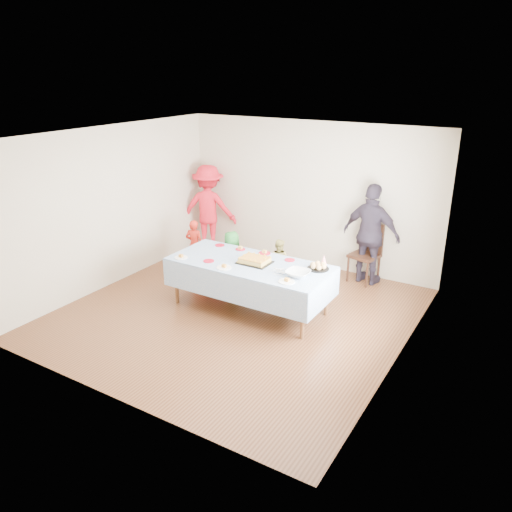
{
  "coord_description": "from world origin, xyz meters",
  "views": [
    {
      "loc": [
        3.83,
        -5.76,
        3.57
      ],
      "look_at": [
        0.17,
        0.3,
        0.89
      ],
      "focal_mm": 35.0,
      "sensor_mm": 36.0,
      "label": 1
    }
  ],
  "objects": [
    {
      "name": "adult_left",
      "position": [
        -2.1,
        2.2,
        0.88
      ],
      "size": [
        1.28,
        0.99,
        1.75
      ],
      "primitive_type": "imported",
      "rotation": [
        0.0,
        0.0,
        3.48
      ],
      "color": "red",
      "rests_on": "ground"
    },
    {
      "name": "birthday_cake",
      "position": [
        0.16,
        0.28,
        0.82
      ],
      "size": [
        0.49,
        0.38,
        0.09
      ],
      "color": "black",
      "rests_on": "party_table"
    },
    {
      "name": "toddler_left",
      "position": [
        -1.66,
        1.13,
        0.48
      ],
      "size": [
        0.39,
        0.31,
        0.96
      ],
      "primitive_type": "imported",
      "rotation": [
        0.0,
        0.0,
        3.38
      ],
      "color": "red",
      "rests_on": "ground"
    },
    {
      "name": "adult_right",
      "position": [
        1.33,
        2.2,
        0.88
      ],
      "size": [
        1.09,
        0.57,
        1.77
      ],
      "primitive_type": "imported",
      "rotation": [
        0.0,
        0.0,
        3.01
      ],
      "color": "#2F2735",
      "rests_on": "ground"
    },
    {
      "name": "ground",
      "position": [
        0.0,
        0.0,
        0.0
      ],
      "size": [
        5.0,
        5.0,
        0.0
      ],
      "primitive_type": "plane",
      "color": "#4A2915",
      "rests_on": "ground"
    },
    {
      "name": "plate_white_left",
      "position": [
        -0.93,
        -0.14,
        0.79
      ],
      "size": [
        0.21,
        0.21,
        0.01
      ],
      "primitive_type": "cylinder",
      "color": "white",
      "rests_on": "party_table"
    },
    {
      "name": "plate_white_mid",
      "position": [
        -0.12,
        -0.14,
        0.79
      ],
      "size": [
        0.22,
        0.22,
        0.01
      ],
      "primitive_type": "cylinder",
      "color": "white",
      "rests_on": "party_table"
    },
    {
      "name": "toddler_right",
      "position": [
        -0.02,
        1.4,
        0.4
      ],
      "size": [
        0.41,
        0.33,
        0.79
      ],
      "primitive_type": "imported",
      "rotation": [
        0.0,
        0.0,
        3.22
      ],
      "color": "tan",
      "rests_on": "ground"
    },
    {
      "name": "rolls_tray",
      "position": [
        1.1,
        0.55,
        0.82
      ],
      "size": [
        0.32,
        0.32,
        0.1
      ],
      "color": "black",
      "rests_on": "party_table"
    },
    {
      "name": "toddler_mid",
      "position": [
        -0.67,
        0.9,
        0.48
      ],
      "size": [
        0.51,
        0.36,
        0.97
      ],
      "primitive_type": "imported",
      "rotation": [
        0.0,
        0.0,
        3.02
      ],
      "color": "#26742D",
      "rests_on": "ground"
    },
    {
      "name": "room_walls",
      "position": [
        0.05,
        0.0,
        1.77
      ],
      "size": [
        5.04,
        5.04,
        2.72
      ],
      "color": "beige",
      "rests_on": "ground"
    },
    {
      "name": "plate_red_far_a",
      "position": [
        -0.74,
        0.65,
        0.79
      ],
      "size": [
        0.16,
        0.16,
        0.01
      ],
      "primitive_type": "cylinder",
      "color": "red",
      "rests_on": "party_table"
    },
    {
      "name": "party_hat",
      "position": [
        1.12,
        0.7,
        0.87
      ],
      "size": [
        0.11,
        0.11,
        0.18
      ],
      "primitive_type": "cone",
      "color": "silver",
      "rests_on": "party_table"
    },
    {
      "name": "plate_white_right",
      "position": [
        0.92,
        -0.11,
        0.79
      ],
      "size": [
        0.23,
        0.23,
        0.01
      ],
      "primitive_type": "cylinder",
      "color": "white",
      "rests_on": "party_table"
    },
    {
      "name": "fork_pile",
      "position": [
        0.69,
        0.1,
        0.81
      ],
      "size": [
        0.24,
        0.18,
        0.07
      ],
      "primitive_type": null,
      "color": "white",
      "rests_on": "party_table"
    },
    {
      "name": "plate_red_near",
      "position": [
        -0.47,
        -0.03,
        0.79
      ],
      "size": [
        0.17,
        0.17,
        0.01
      ],
      "primitive_type": "cylinder",
      "color": "red",
      "rests_on": "party_table"
    },
    {
      "name": "dining_chair",
      "position": [
        1.26,
        2.29,
        0.58
      ],
      "size": [
        0.54,
        0.54,
        1.04
      ],
      "rotation": [
        0.0,
        0.0,
        -0.22
      ],
      "color": "black",
      "rests_on": "ground"
    },
    {
      "name": "punch_bowl",
      "position": [
        0.96,
        0.15,
        0.82
      ],
      "size": [
        0.35,
        0.35,
        0.08
      ],
      "primitive_type": "imported",
      "color": "silver",
      "rests_on": "party_table"
    },
    {
      "name": "plate_red_far_d",
      "position": [
        0.57,
        0.64,
        0.79
      ],
      "size": [
        0.16,
        0.16,
        0.01
      ],
      "primitive_type": "cylinder",
      "color": "red",
      "rests_on": "party_table"
    },
    {
      "name": "plate_red_far_c",
      "position": [
        0.09,
        0.7,
        0.79
      ],
      "size": [
        0.2,
        0.2,
        0.01
      ],
      "primitive_type": "cylinder",
      "color": "red",
      "rests_on": "party_table"
    },
    {
      "name": "plate_red_far_b",
      "position": [
        -0.34,
        0.66,
        0.79
      ],
      "size": [
        0.16,
        0.16,
        0.01
      ],
      "primitive_type": "cylinder",
      "color": "red",
      "rests_on": "party_table"
    },
    {
      "name": "party_table",
      "position": [
        0.09,
        0.25,
        0.72
      ],
      "size": [
        2.5,
        1.1,
        0.78
      ],
      "color": "brown",
      "rests_on": "ground"
    }
  ]
}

